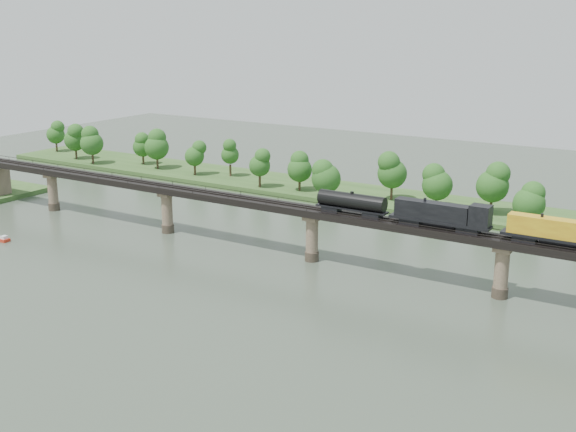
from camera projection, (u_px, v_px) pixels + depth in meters
The scene contains 7 objects.
ground at pixel (228, 307), 128.89m from camera, with size 400.00×400.00×0.00m, color #344032.
far_bank at pixel (411, 203), 198.40m from camera, with size 300.00×24.00×1.60m, color #2E4F1F.
bridge at pixel (312, 236), 152.06m from camera, with size 236.00×30.00×11.50m.
bridge_superstructure at pixel (312, 207), 150.39m from camera, with size 220.00×4.90×0.75m.
far_treeline at pixel (378, 174), 196.78m from camera, with size 289.06×17.54×13.60m.
freight_train at pixel (518, 226), 128.32m from camera, with size 79.23×3.09×5.45m.
motorboat at pixel (1, 239), 167.20m from camera, with size 4.92×1.81×1.37m.
Camera 1 is at (72.27, -96.44, 49.68)m, focal length 45.00 mm.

